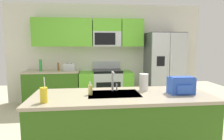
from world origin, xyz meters
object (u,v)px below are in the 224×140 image
refrigerator (164,68)px  bottle_green (41,65)px  toaster (69,67)px  soap_dispenser (90,90)px  pepper_mill (58,67)px  range_oven (106,87)px  paper_towel_roll (144,82)px  sink_faucet (113,79)px  drink_cup_yellow (44,95)px  backpack (181,85)px

refrigerator → bottle_green: 3.14m
toaster → soap_dispenser: bearing=-78.1°
pepper_mill → soap_dispenser: 2.62m
range_oven → paper_towel_roll: size_ratio=5.67×
sink_faucet → drink_cup_yellow: drink_cup_yellow is taller
bottle_green → backpack: (2.40, -2.52, -0.03)m
range_oven → paper_towel_roll: paper_towel_roll is taller
pepper_mill → bottle_green: (-0.42, -0.05, 0.04)m
pepper_mill → backpack: backpack is taller
paper_towel_roll → drink_cup_yellow: bearing=-160.6°
refrigerator → sink_faucet: bearing=-125.4°
toaster → sink_faucet: (0.83, -2.29, 0.08)m
paper_towel_roll → sink_faucet: bearing=179.2°
drink_cup_yellow → backpack: size_ratio=0.92×
soap_dispenser → bottle_green: bearing=116.3°
paper_towel_roll → pepper_mill: bearing=123.4°
bottle_green → drink_cup_yellow: bearing=-75.8°
refrigerator → toaster: refrigerator is taller
drink_cup_yellow → range_oven: bearing=71.7°
pepper_mill → sink_faucet: 2.59m
drink_cup_yellow → backpack: (1.71, 0.22, 0.03)m
sink_faucet → backpack: bearing=-15.1°
backpack → bottle_green: bearing=133.7°
range_oven → pepper_mill: (-1.20, -0.00, 0.56)m
range_oven → bottle_green: 1.72m
paper_towel_roll → backpack: size_ratio=0.75×
range_oven → backpack: backpack is taller
range_oven → soap_dispenser: 2.59m
soap_dispenser → paper_towel_roll: paper_towel_roll is taller
bottle_green → toaster: bearing=0.2°
toaster → soap_dispenser: 2.50m
bottle_green → drink_cup_yellow: drink_cup_yellow is taller
refrigerator → drink_cup_yellow: (-2.44, -2.72, 0.06)m
bottle_green → drink_cup_yellow: size_ratio=0.98×
range_oven → sink_faucet: sink_faucet is taller
bottle_green → backpack: size_ratio=0.90×
pepper_mill → paper_towel_roll: 2.81m
toaster → sink_faucet: 2.43m
soap_dispenser → pepper_mill: bearing=107.6°
sink_faucet → paper_towel_roll: bearing=-0.8°
soap_dispenser → toaster: bearing=101.9°
pepper_mill → bottle_green: bottle_green is taller
bottle_green → paper_towel_roll: size_ratio=1.19×
refrigerator → paper_towel_roll: 2.56m
toaster → drink_cup_yellow: size_ratio=0.96×
refrigerator → toaster: bearing=179.5°
refrigerator → backpack: (-0.73, -2.50, 0.09)m
toaster → pepper_mill: pepper_mill is taller
sink_faucet → paper_towel_roll: sink_faucet is taller
soap_dispenser → sink_faucet: bearing=27.0°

